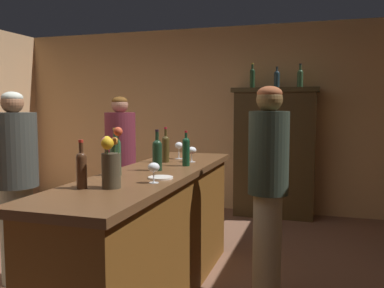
# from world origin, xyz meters

# --- Properties ---
(floor) EXTENTS (7.48, 7.48, 0.00)m
(floor) POSITION_xyz_m (0.00, 0.00, 0.00)
(floor) COLOR brown
(floor) RESTS_ON ground
(wall_back) EXTENTS (5.58, 0.12, 2.60)m
(wall_back) POSITION_xyz_m (0.00, 2.94, 1.30)
(wall_back) COLOR tan
(wall_back) RESTS_ON ground
(bar_counter) EXTENTS (0.62, 2.52, 1.00)m
(bar_counter) POSITION_xyz_m (0.59, -0.10, 0.51)
(bar_counter) COLOR brown
(bar_counter) RESTS_ON ground
(display_cabinet) EXTENTS (1.13, 0.39, 1.73)m
(display_cabinet) POSITION_xyz_m (1.20, 2.65, 0.90)
(display_cabinet) COLOR #392A14
(display_cabinet) RESTS_ON ground
(wine_bottle_syrah) EXTENTS (0.06, 0.06, 0.29)m
(wine_bottle_syrah) POSITION_xyz_m (0.75, 0.23, 1.13)
(wine_bottle_syrah) COLOR #133B22
(wine_bottle_syrah) RESTS_ON bar_counter
(wine_bottle_riesling) EXTENTS (0.06, 0.06, 0.29)m
(wine_bottle_riesling) POSITION_xyz_m (0.45, -0.82, 1.13)
(wine_bottle_riesling) COLOR #422616
(wine_bottle_riesling) RESTS_ON bar_counter
(wine_bottle_rose) EXTENTS (0.07, 0.07, 0.31)m
(wine_bottle_rose) POSITION_xyz_m (0.61, -0.06, 1.14)
(wine_bottle_rose) COLOR #18301D
(wine_bottle_rose) RESTS_ON bar_counter
(wine_bottle_merlot) EXTENTS (0.06, 0.06, 0.30)m
(wine_bottle_merlot) POSITION_xyz_m (0.51, 0.39, 1.13)
(wine_bottle_merlot) COLOR #403416
(wine_bottle_merlot) RESTS_ON bar_counter
(wine_bottle_malbec) EXTENTS (0.08, 0.08, 0.33)m
(wine_bottle_malbec) POSITION_xyz_m (0.42, -0.35, 1.15)
(wine_bottle_malbec) COLOR #26462E
(wine_bottle_malbec) RESTS_ON bar_counter
(wine_glass_front) EXTENTS (0.08, 0.08, 0.13)m
(wine_glass_front) POSITION_xyz_m (0.78, -0.54, 1.10)
(wine_glass_front) COLOR white
(wine_glass_front) RESTS_ON bar_counter
(wine_glass_mid) EXTENTS (0.07, 0.07, 0.16)m
(wine_glass_mid) POSITION_xyz_m (0.54, 0.64, 1.12)
(wine_glass_mid) COLOR white
(wine_glass_mid) RESTS_ON bar_counter
(wine_glass_rear) EXTENTS (0.08, 0.08, 0.13)m
(wine_glass_rear) POSITION_xyz_m (0.72, 0.47, 1.10)
(wine_glass_rear) COLOR white
(wine_glass_rear) RESTS_ON bar_counter
(flower_arrangement) EXTENTS (0.14, 0.13, 0.36)m
(flower_arrangement) POSITION_xyz_m (0.61, -0.76, 1.15)
(flower_arrangement) COLOR #443B2A
(flower_arrangement) RESTS_ON bar_counter
(cheese_plate) EXTENTS (0.17, 0.17, 0.01)m
(cheese_plate) POSITION_xyz_m (0.76, -0.37, 1.01)
(cheese_plate) COLOR white
(cheese_plate) RESTS_ON bar_counter
(display_bottle_left) EXTENTS (0.07, 0.07, 0.33)m
(display_bottle_left) POSITION_xyz_m (0.90, 2.65, 1.87)
(display_bottle_left) COLOR #1B351F
(display_bottle_left) RESTS_ON display_cabinet
(display_bottle_midleft) EXTENTS (0.08, 0.08, 0.28)m
(display_bottle_midleft) POSITION_xyz_m (1.22, 2.65, 1.85)
(display_bottle_midleft) COLOR #1C2F36
(display_bottle_midleft) RESTS_ON display_cabinet
(display_bottle_center) EXTENTS (0.08, 0.08, 0.31)m
(display_bottle_center) POSITION_xyz_m (1.52, 2.65, 1.86)
(display_bottle_center) COLOR #26452B
(display_bottle_center) RESTS_ON display_cabinet
(patron_near_entrance) EXTENTS (0.37, 0.37, 1.60)m
(patron_near_entrance) POSITION_xyz_m (-0.64, -0.11, 0.87)
(patron_near_entrance) COLOR #949C8C
(patron_near_entrance) RESTS_ON ground
(patron_in_grey) EXTENTS (0.34, 0.34, 1.59)m
(patron_in_grey) POSITION_xyz_m (-0.33, 1.19, 0.87)
(patron_in_grey) COLOR #372A35
(patron_in_grey) RESTS_ON ground
(bartender) EXTENTS (0.30, 0.30, 1.64)m
(bartender) POSITION_xyz_m (1.41, 0.21, 0.92)
(bartender) COLOR #9F9681
(bartender) RESTS_ON ground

